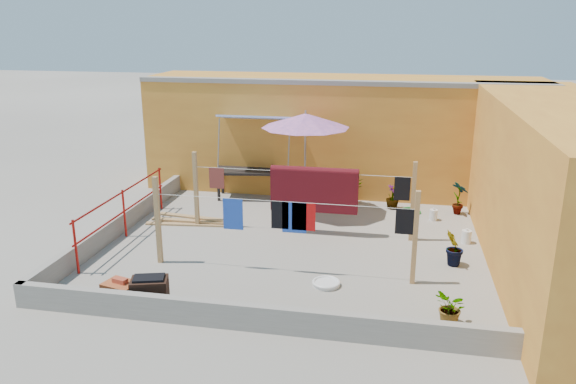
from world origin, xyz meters
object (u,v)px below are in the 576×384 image
(water_jug_b, at_px, (433,215))
(patio_umbrella, at_px, (306,121))
(outdoor_table, at_px, (247,172))
(white_basin, at_px, (326,283))
(brazier, at_px, (150,292))
(water_jug_a, at_px, (466,237))
(brick_stack, at_px, (121,293))
(green_hose, at_px, (410,211))
(plant_back_a, at_px, (350,191))

(water_jug_b, bearing_deg, patio_umbrella, -179.76)
(outdoor_table, distance_m, white_basin, 5.79)
(patio_umbrella, bearing_deg, white_basin, -75.17)
(outdoor_table, xyz_separation_m, brazier, (-0.02, -6.37, -0.45))
(white_basin, distance_m, water_jug_b, 4.58)
(water_jug_a, xyz_separation_m, water_jug_b, (-0.63, 1.39, -0.01))
(brick_stack, xyz_separation_m, water_jug_a, (6.13, 4.06, -0.07))
(white_basin, height_order, water_jug_a, water_jug_a)
(outdoor_table, xyz_separation_m, white_basin, (2.84, -5.01, -0.67))
(green_hose, bearing_deg, brazier, -126.98)
(brick_stack, distance_m, green_hose, 7.74)
(green_hose, distance_m, plant_back_a, 1.70)
(water_jug_a, height_order, plant_back_a, plant_back_a)
(brick_stack, relative_size, green_hose, 1.20)
(plant_back_a, bearing_deg, water_jug_a, -40.17)
(outdoor_table, height_order, white_basin, outdoor_table)
(brick_stack, bearing_deg, water_jug_b, 44.76)
(patio_umbrella, bearing_deg, water_jug_b, 0.24)
(patio_umbrella, relative_size, water_jug_a, 7.86)
(water_jug_b, relative_size, green_hose, 0.57)
(water_jug_a, bearing_deg, patio_umbrella, 160.20)
(outdoor_table, height_order, plant_back_a, outdoor_table)
(water_jug_a, relative_size, green_hose, 0.61)
(patio_umbrella, bearing_deg, brick_stack, -112.92)
(outdoor_table, relative_size, brazier, 2.58)
(green_hose, bearing_deg, patio_umbrella, -169.35)
(outdoor_table, bearing_deg, brazier, -90.16)
(outdoor_table, distance_m, water_jug_a, 6.10)
(brick_stack, bearing_deg, outdoor_table, 85.25)
(white_basin, relative_size, green_hose, 0.97)
(water_jug_a, relative_size, plant_back_a, 0.47)
(outdoor_table, relative_size, brick_stack, 2.79)
(brazier, bearing_deg, green_hose, 53.02)
(patio_umbrella, relative_size, white_basin, 4.97)
(brazier, distance_m, white_basin, 3.17)
(plant_back_a, bearing_deg, green_hose, -16.02)
(patio_umbrella, relative_size, water_jug_b, 8.42)
(white_basin, bearing_deg, plant_back_a, 90.11)
(brick_stack, relative_size, water_jug_a, 1.95)
(brick_stack, xyz_separation_m, brazier, (0.51, 0.03, 0.06))
(white_basin, bearing_deg, brick_stack, -157.53)
(outdoor_table, xyz_separation_m, green_hose, (4.43, -0.46, -0.68))
(brazier, relative_size, water_jug_a, 2.11)
(plant_back_a, bearing_deg, brazier, -114.10)
(patio_umbrella, xyz_separation_m, brazier, (-1.79, -5.41, -2.08))
(outdoor_table, distance_m, green_hose, 4.51)
(water_jug_b, bearing_deg, green_hose, 137.82)
(white_basin, relative_size, water_jug_a, 1.58)
(white_basin, xyz_separation_m, water_jug_a, (2.76, 2.67, 0.10))
(outdoor_table, relative_size, water_jug_a, 5.43)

